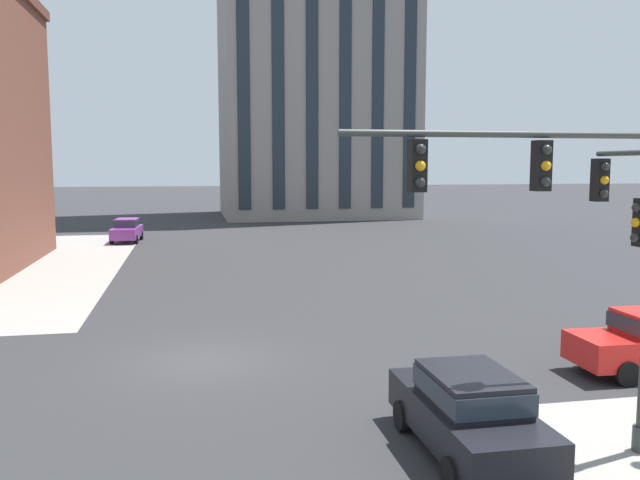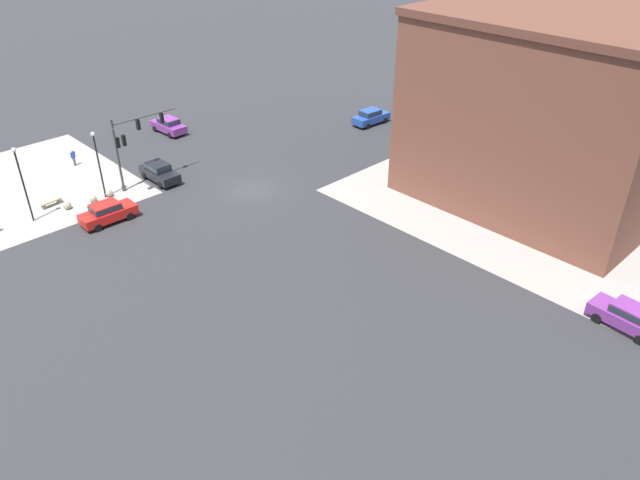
# 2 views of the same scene
# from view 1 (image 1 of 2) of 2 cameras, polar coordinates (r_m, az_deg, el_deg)

# --- Properties ---
(ground_plane) EXTENTS (320.00, 320.00, 0.00)m
(ground_plane) POSITION_cam_1_polar(r_m,az_deg,el_deg) (19.38, -10.14, -10.21)
(ground_plane) COLOR #2D2D30
(traffic_signal_main) EXTENTS (6.20, 2.09, 6.58)m
(traffic_signal_main) POSITION_cam_1_polar(r_m,az_deg,el_deg) (13.34, 22.24, 0.82)
(traffic_signal_main) COLOR #383D38
(traffic_signal_main) RESTS_ON ground
(car_main_northbound_near) EXTENTS (2.09, 4.50, 1.68)m
(car_main_northbound_near) POSITION_cam_1_polar(r_m,az_deg,el_deg) (49.84, -16.29, 0.90)
(car_main_northbound_near) COLOR #7A3389
(car_main_northbound_near) RESTS_ON ground
(car_main_southbound_near) EXTENTS (1.90, 4.41, 1.68)m
(car_main_southbound_near) POSITION_cam_1_polar(r_m,az_deg,el_deg) (13.24, 12.65, -14.07)
(car_main_southbound_near) COLOR black
(car_main_southbound_near) RESTS_ON ground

